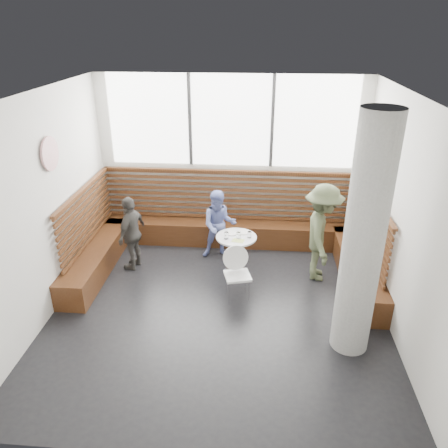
# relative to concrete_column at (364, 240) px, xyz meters

# --- Properties ---
(room) EXTENTS (5.00, 5.00, 3.20)m
(room) POSITION_rel_concrete_column_xyz_m (-1.85, 0.60, 0.00)
(room) COLOR silver
(room) RESTS_ON ground
(booth) EXTENTS (5.00, 2.50, 1.44)m
(booth) POSITION_rel_concrete_column_xyz_m (-1.85, 2.37, -1.19)
(booth) COLOR #3C200F
(booth) RESTS_ON ground
(concrete_column) EXTENTS (0.50, 0.50, 3.20)m
(concrete_column) POSITION_rel_concrete_column_xyz_m (0.00, 0.00, 0.00)
(concrete_column) COLOR gray
(concrete_column) RESTS_ON ground
(wall_art) EXTENTS (0.03, 0.50, 0.50)m
(wall_art) POSITION_rel_concrete_column_xyz_m (-4.31, 1.00, 0.70)
(wall_art) COLOR white
(wall_art) RESTS_ON room
(cafe_table) EXTENTS (0.69, 0.69, 0.71)m
(cafe_table) POSITION_rel_concrete_column_xyz_m (-1.65, 1.73, -1.09)
(cafe_table) COLOR silver
(cafe_table) RESTS_ON ground
(cafe_chair) EXTENTS (0.41, 0.40, 0.85)m
(cafe_chair) POSITION_rel_concrete_column_xyz_m (-1.58, 1.02, -1.10)
(cafe_chair) COLOR white
(cafe_chair) RESTS_ON ground
(adult_man) EXTENTS (0.69, 1.12, 1.68)m
(adult_man) POSITION_rel_concrete_column_xyz_m (-0.24, 1.73, -0.76)
(adult_man) COLOR #4B5538
(adult_man) RESTS_ON ground
(child_back) EXTENTS (0.68, 0.56, 1.30)m
(child_back) POSITION_rel_concrete_column_xyz_m (-2.00, 2.30, -0.95)
(child_back) COLOR #707DC3
(child_back) RESTS_ON ground
(child_left) EXTENTS (0.51, 0.84, 1.34)m
(child_left) POSITION_rel_concrete_column_xyz_m (-3.48, 1.80, -0.93)
(child_left) COLOR #46433F
(child_left) RESTS_ON ground
(plate_near) EXTENTS (0.21, 0.21, 0.01)m
(plate_near) POSITION_rel_concrete_column_xyz_m (-1.74, 1.84, -0.88)
(plate_near) COLOR white
(plate_near) RESTS_ON cafe_table
(plate_far) EXTENTS (0.21, 0.21, 0.01)m
(plate_far) POSITION_rel_concrete_column_xyz_m (-1.53, 1.90, -0.88)
(plate_far) COLOR white
(plate_far) RESTS_ON cafe_table
(glass_left) EXTENTS (0.07, 0.07, 0.12)m
(glass_left) POSITION_rel_concrete_column_xyz_m (-1.81, 1.64, -0.83)
(glass_left) COLOR white
(glass_left) RESTS_ON cafe_table
(glass_mid) EXTENTS (0.07, 0.07, 0.12)m
(glass_mid) POSITION_rel_concrete_column_xyz_m (-1.61, 1.65, -0.83)
(glass_mid) COLOR white
(glass_mid) RESTS_ON cafe_table
(glass_right) EXTENTS (0.07, 0.07, 0.11)m
(glass_right) POSITION_rel_concrete_column_xyz_m (-1.43, 1.71, -0.83)
(glass_right) COLOR white
(glass_right) RESTS_ON cafe_table
(menu_card) EXTENTS (0.22, 0.18, 0.00)m
(menu_card) POSITION_rel_concrete_column_xyz_m (-1.61, 1.57, -0.88)
(menu_card) COLOR #A5C64C
(menu_card) RESTS_ON cafe_table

